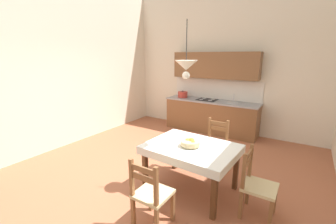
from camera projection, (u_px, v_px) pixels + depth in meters
name	position (u px, v px, depth m)	size (l,w,h in m)	color
ground_plane	(159.00, 178.00, 4.00)	(6.01, 6.81, 0.10)	#A86042
wall_back	(224.00, 60.00, 6.08)	(6.01, 0.12, 3.98)	silver
wall_left	(56.00, 61.00, 4.93)	(0.12, 6.81, 3.98)	silver
kitchen_cabinetry	(212.00, 102.00, 6.17)	(2.59, 0.63, 2.20)	brown
dining_table	(191.00, 153.00, 3.45)	(1.41, 1.10, 0.75)	#56331C
dining_chair_camera_side	(151.00, 195.00, 2.72)	(0.42, 0.42, 0.93)	#D1BC89
dining_chair_kitchen_side	(215.00, 145.00, 4.22)	(0.43, 0.43, 0.93)	#D1BC89
dining_chair_window_side	(257.00, 185.00, 2.92)	(0.42, 0.42, 0.93)	#D1BC89
fruit_bowl	(190.00, 143.00, 3.37)	(0.30, 0.30, 0.12)	tan
pendant_lamp	(186.00, 66.00, 3.11)	(0.32, 0.32, 0.80)	black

